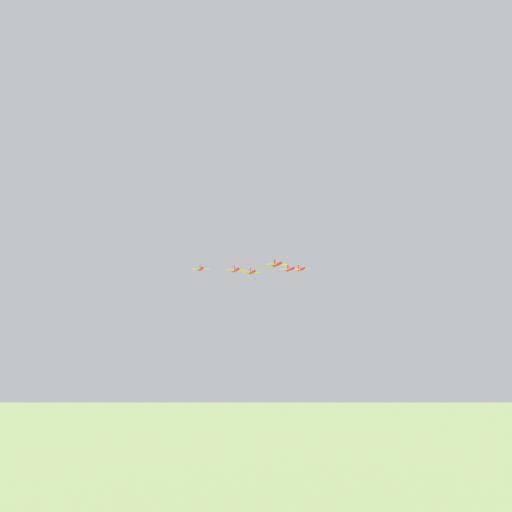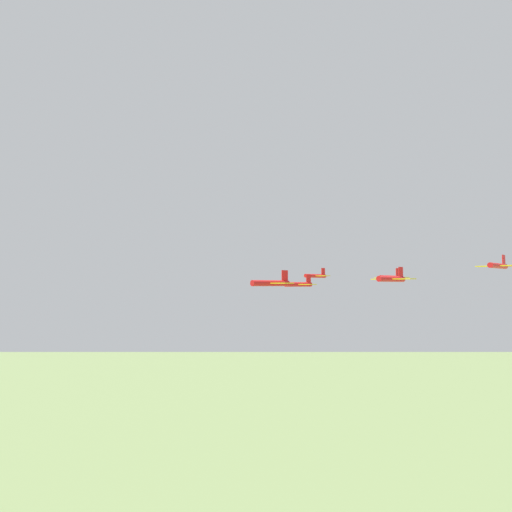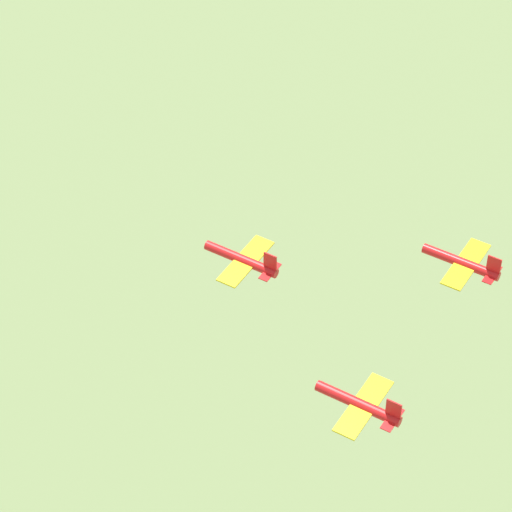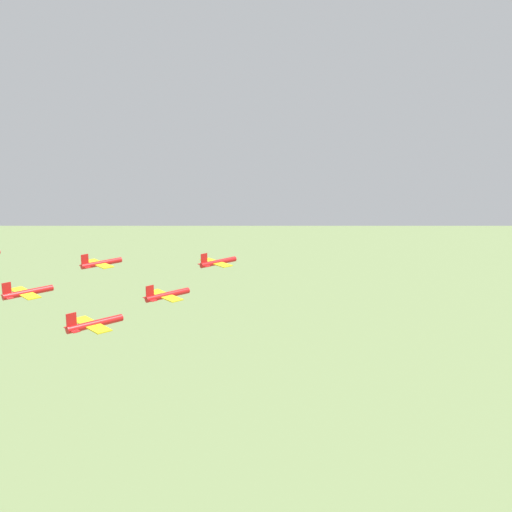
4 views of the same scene
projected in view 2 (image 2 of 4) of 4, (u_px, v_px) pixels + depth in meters
The scene contains 6 objects.
jet_0 at pixel (272, 283), 64.53m from camera, with size 7.68×7.91×2.66m.
jet_1 at pixel (392, 279), 68.60m from camera, with size 7.68×7.91×2.66m.
jet_2 at pixel (299, 284), 84.65m from camera, with size 7.68×7.91×2.66m.
jet_3 at pixel (498, 266), 72.79m from camera, with size 7.68×7.91×2.66m.
jet_4 at pixel (391, 277), 88.78m from camera, with size 7.68×7.91×2.66m.
jet_5 at pixel (316, 276), 104.95m from camera, with size 7.68×7.91×2.66m.
Camera 2 is at (109.69, -62.89, 168.10)m, focal length 28.00 mm.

